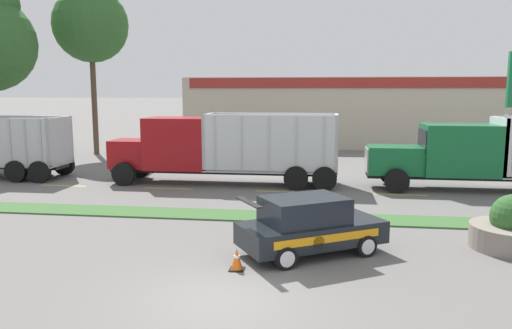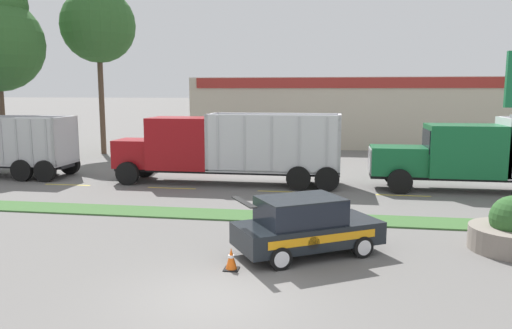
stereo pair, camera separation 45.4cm
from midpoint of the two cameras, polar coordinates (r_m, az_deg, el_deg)
ground_plane at (r=11.70m, az=-3.79°, el=-15.03°), size 600.00×600.00×0.00m
grass_verge at (r=18.62m, az=1.32°, el=-5.93°), size 120.00×1.56×0.06m
centre_line_2 at (r=26.49m, az=-20.28°, el=-2.18°), size 2.40×0.14×0.01m
centre_line_3 at (r=24.32m, az=-9.10°, el=-2.68°), size 2.40×0.14×0.01m
centre_line_4 at (r=23.22m, az=3.69°, el=-3.11°), size 2.40×0.14×0.01m
centre_line_5 at (r=23.36m, az=17.02°, el=-3.40°), size 2.40×0.14×0.01m
dump_truck_lead at (r=25.21m, az=-5.33°, el=1.78°), size 11.42×2.60×3.56m
dump_truck_trail at (r=25.39m, az=25.22°, el=0.80°), size 12.02×2.58×3.62m
rally_car at (r=14.38m, az=6.55°, el=-6.95°), size 4.45×3.69×1.71m
traffic_cone at (r=13.28m, az=-1.85°, el=-10.76°), size 0.39×0.39×0.59m
store_building_backdrop at (r=45.62m, az=10.79°, el=6.04°), size 25.81×12.10×5.69m
tree_behind_left at (r=38.74m, az=-17.29°, el=15.69°), size 5.29×5.29×13.24m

